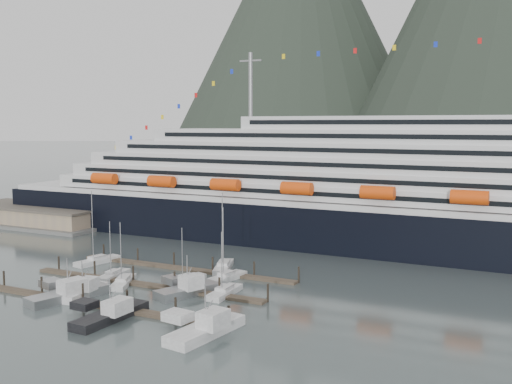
% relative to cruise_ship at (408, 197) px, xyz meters
% --- Properties ---
extents(ground, '(1600.00, 1600.00, 0.00)m').
position_rel_cruise_ship_xyz_m(ground, '(-30.03, -54.94, -12.04)').
color(ground, '#475352').
rests_on(ground, ground).
extents(cruise_ship, '(210.00, 30.40, 50.30)m').
position_rel_cruise_ship_xyz_m(cruise_ship, '(0.00, 0.00, 0.00)').
color(cruise_ship, black).
rests_on(cruise_ship, ground).
extents(warehouse, '(46.00, 20.00, 5.80)m').
position_rel_cruise_ship_xyz_m(warehouse, '(-102.03, -12.94, -9.79)').
color(warehouse, '#595956').
rests_on(warehouse, ground).
extents(dock_near, '(48.18, 2.28, 3.20)m').
position_rel_cruise_ship_xyz_m(dock_near, '(-34.95, -64.89, -11.73)').
color(dock_near, '#403629').
rests_on(dock_near, ground).
extents(dock_mid, '(48.18, 2.28, 3.20)m').
position_rel_cruise_ship_xyz_m(dock_mid, '(-34.95, -51.89, -11.73)').
color(dock_mid, '#403629').
rests_on(dock_mid, ground).
extents(dock_far, '(48.18, 2.28, 3.20)m').
position_rel_cruise_ship_xyz_m(dock_far, '(-34.95, -38.89, -11.73)').
color(dock_far, '#403629').
rests_on(dock_far, ground).
extents(sailboat_a, '(3.42, 8.56, 11.15)m').
position_rel_cruise_ship_xyz_m(sailboat_a, '(-43.38, -49.88, -11.64)').
color(sailboat_a, '#B4B4B4').
rests_on(sailboat_a, ground).
extents(sailboat_b, '(6.15, 9.72, 11.88)m').
position_rel_cruise_ship_xyz_m(sailboat_b, '(-38.56, -53.09, -11.64)').
color(sailboat_b, '#B4B4B4').
rests_on(sailboat_b, ground).
extents(sailboat_c, '(4.40, 8.46, 10.37)m').
position_rel_cruise_ship_xyz_m(sailboat_c, '(-29.78, -46.12, -11.66)').
color(sailboat_c, '#B4B4B4').
rests_on(sailboat_c, ground).
extents(sailboat_e, '(4.50, 10.50, 15.60)m').
position_rel_cruise_ship_xyz_m(sailboat_e, '(-53.97, -42.16, -11.60)').
color(sailboat_e, '#B4B4B4').
rests_on(sailboat_e, ground).
extents(sailboat_f, '(4.10, 9.58, 14.10)m').
position_rel_cruise_ship_xyz_m(sailboat_f, '(-23.63, -41.98, -11.61)').
color(sailboat_f, '#B4B4B4').
rests_on(sailboat_f, ground).
extents(sailboat_g, '(6.32, 11.02, 15.81)m').
position_rel_cruise_ship_xyz_m(sailboat_g, '(-28.26, -34.95, -11.60)').
color(sailboat_g, '#B4B4B4').
rests_on(sailboat_g, ground).
extents(sailboat_h, '(3.13, 9.30, 11.38)m').
position_rel_cruise_ship_xyz_m(sailboat_h, '(-19.17, -50.66, -11.63)').
color(sailboat_h, '#B4B4B4').
rests_on(sailboat_h, ground).
extents(trawler_a, '(10.81, 14.20, 7.55)m').
position_rel_cruise_ship_xyz_m(trawler_a, '(-41.15, -64.00, -11.10)').
color(trawler_a, gray).
rests_on(trawler_a, ground).
extents(trawler_b, '(8.11, 10.63, 6.67)m').
position_rel_cruise_ship_xyz_m(trawler_b, '(-40.27, -61.58, -11.17)').
color(trawler_b, '#B4B4B4').
rests_on(trawler_b, ground).
extents(trawler_c, '(9.57, 13.58, 6.85)m').
position_rel_cruise_ship_xyz_m(trawler_c, '(-28.05, -69.11, -11.16)').
color(trawler_c, black).
rests_on(trawler_c, ground).
extents(trawler_d, '(10.09, 13.58, 7.89)m').
position_rel_cruise_ship_xyz_m(trawler_d, '(-12.18, -68.47, -11.07)').
color(trawler_d, '#B4B4B4').
rests_on(trawler_d, ground).
extents(trawler_e, '(9.97, 11.99, 7.43)m').
position_rel_cruise_ship_xyz_m(trawler_e, '(-25.05, -53.06, -11.10)').
color(trawler_e, gray).
rests_on(trawler_e, ground).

